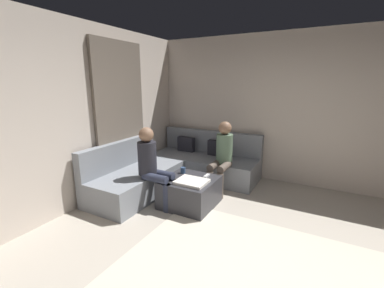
# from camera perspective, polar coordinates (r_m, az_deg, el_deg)

# --- Properties ---
(wall_back) EXTENTS (6.00, 0.12, 2.70)m
(wall_back) POSITION_cam_1_polar(r_m,az_deg,el_deg) (4.94, 24.80, 6.71)
(wall_back) COLOR beige
(wall_back) RESTS_ON ground_plane
(wall_left) EXTENTS (0.12, 6.00, 2.70)m
(wall_left) POSITION_cam_1_polar(r_m,az_deg,el_deg) (3.82, -30.39, 4.39)
(wall_left) COLOR beige
(wall_left) RESTS_ON ground_plane
(curtain_panel) EXTENTS (0.06, 1.10, 2.50)m
(curtain_panel) POSITION_cam_1_polar(r_m,az_deg,el_deg) (4.56, -15.62, 5.72)
(curtain_panel) COLOR #726659
(curtain_panel) RESTS_ON ground_plane
(area_rug) EXTENTS (2.60, 2.20, 0.01)m
(area_rug) POSITION_cam_1_polar(r_m,az_deg,el_deg) (2.81, 12.48, -27.59)
(area_rug) COLOR beige
(area_rug) RESTS_ON ground_plane
(sectional_couch) EXTENTS (2.10, 2.55, 0.87)m
(sectional_couch) POSITION_cam_1_polar(r_m,az_deg,el_deg) (4.78, -3.37, -5.42)
(sectional_couch) COLOR gray
(sectional_couch) RESTS_ON ground_plane
(ottoman) EXTENTS (0.76, 0.76, 0.42)m
(ottoman) POSITION_cam_1_polar(r_m,az_deg,el_deg) (3.96, -0.52, -10.66)
(ottoman) COLOR #333338
(ottoman) RESTS_ON ground_plane
(folded_blanket) EXTENTS (0.44, 0.36, 0.04)m
(folded_blanket) POSITION_cam_1_polar(r_m,az_deg,el_deg) (3.73, -0.07, -8.40)
(folded_blanket) COLOR white
(folded_blanket) RESTS_ON ottoman
(coffee_mug) EXTENTS (0.08, 0.08, 0.10)m
(coffee_mug) POSITION_cam_1_polar(r_m,az_deg,el_deg) (4.11, -2.02, -5.86)
(coffee_mug) COLOR #334C72
(coffee_mug) RESTS_ON ottoman
(game_remote) EXTENTS (0.05, 0.15, 0.02)m
(game_remote) POSITION_cam_1_polar(r_m,az_deg,el_deg) (3.98, 3.29, -7.08)
(game_remote) COLOR white
(game_remote) RESTS_ON ottoman
(person_on_couch_back) EXTENTS (0.30, 0.60, 1.20)m
(person_on_couch_back) POSITION_cam_1_polar(r_m,az_deg,el_deg) (4.34, 6.75, -2.25)
(person_on_couch_back) COLOR brown
(person_on_couch_back) RESTS_ON ground_plane
(person_on_couch_side) EXTENTS (0.60, 0.30, 1.20)m
(person_on_couch_side) POSITION_cam_1_polar(r_m,az_deg,el_deg) (3.86, -8.76, -4.37)
(person_on_couch_side) COLOR #2D3347
(person_on_couch_side) RESTS_ON ground_plane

